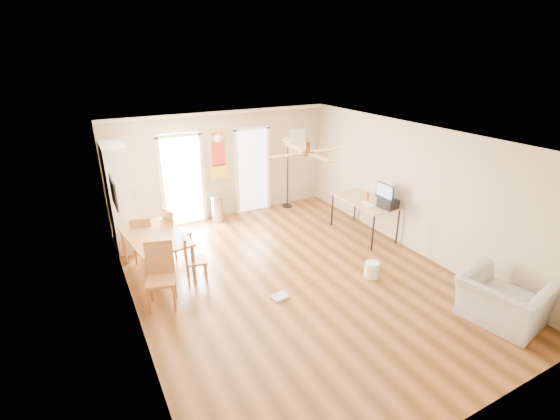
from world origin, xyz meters
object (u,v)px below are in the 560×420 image
wastebasket_a (372,270)px  armchair (502,301)px  printer (388,204)px  dining_chair_right_b (196,258)px  bookshelf (120,197)px  dining_table (157,254)px  dining_chair_right_a (178,231)px  computer_desk (363,217)px  trash_can (218,208)px  dining_chair_near (160,277)px  torchiere_lamp (288,174)px  dining_chair_far (142,238)px

wastebasket_a → armchair: armchair is taller
printer → dining_chair_right_b: bearing=165.6°
bookshelf → dining_chair_right_b: (0.91, -2.07, -0.65)m
dining_table → printer: (4.60, -1.06, 0.53)m
bookshelf → dining_chair_right_a: bearing=-37.7°
dining_table → dining_chair_right_a: dining_chair_right_a is taller
printer → wastebasket_a: 1.71m
dining_chair_right_a → computer_desk: size_ratio=0.66×
dining_chair_right_a → armchair: (3.75, -4.55, -0.13)m
printer → wastebasket_a: (-1.18, -0.97, -0.76)m
trash_can → dining_chair_right_b: bearing=-118.1°
dining_chair_near → printer: bearing=16.7°
armchair → computer_desk: bearing=-13.5°
dining_table → dining_chair_right_b: (0.55, -0.60, 0.07)m
torchiere_lamp → trash_can: bearing=-178.7°
bookshelf → printer: bookshelf is taller
computer_desk → dining_chair_right_a: bearing=164.7°
dining_chair_right_b → dining_chair_far: (-0.69, 1.25, 0.02)m
trash_can → wastebasket_a: (1.59, -3.81, -0.18)m
dining_chair_near → dining_chair_far: dining_chair_near is taller
bookshelf → dining_chair_right_a: 1.40m
dining_chair_right_b → wastebasket_a: (2.87, -1.42, -0.30)m
dining_table → dining_chair_far: bearing=102.1°
computer_desk → armchair: 3.49m
bookshelf → printer: size_ratio=6.10×
armchair → trash_can: bearing=12.6°
torchiere_lamp → dining_table: bearing=-154.3°
dining_chair_right_b → armchair: dining_chair_right_b is taller
armchair → dining_chair_right_b: bearing=37.5°
bookshelf → computer_desk: size_ratio=1.45×
dining_chair_right_b → torchiere_lamp: bearing=-42.8°
dining_chair_far → wastebasket_a: bearing=151.8°
dining_chair_far → trash_can: bearing=-141.3°
bookshelf → dining_chair_far: size_ratio=2.35×
trash_can → bookshelf: bearing=-171.6°
bookshelf → trash_can: bearing=14.4°
dining_chair_near → wastebasket_a: dining_chair_near is taller
bookshelf → computer_desk: 5.25m
dining_chair_right_a → printer: (4.05, -1.65, 0.41)m
dining_chair_near → dining_chair_far: 1.76m
bookshelf → armchair: (4.66, -5.42, -0.74)m
bookshelf → printer: (4.96, -2.52, -0.19)m
bookshelf → wastebasket_a: 5.23m
dining_chair_near → computer_desk: dining_chair_near is taller
computer_desk → dining_chair_far: bearing=166.2°
dining_table → torchiere_lamp: bearing=25.7°
dining_chair_right_b → printer: printer is taller
bookshelf → dining_chair_right_a: (0.91, -0.87, -0.60)m
dining_chair_far → armchair: bearing=142.7°
dining_chair_near → bookshelf: bearing=110.2°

